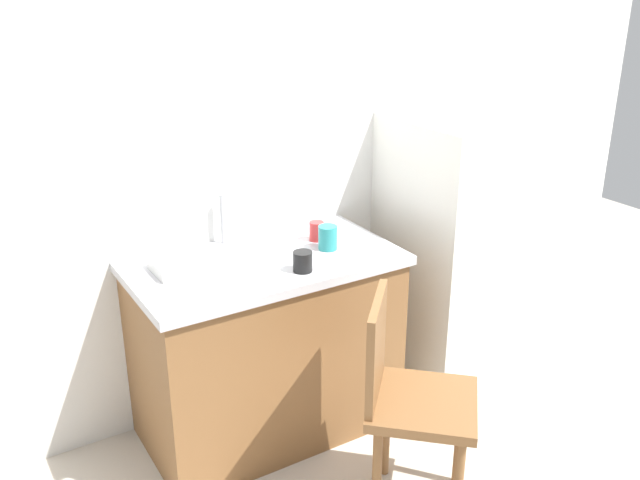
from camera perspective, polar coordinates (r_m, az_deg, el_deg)
name	(u,v)px	position (r m, az deg, el deg)	size (l,w,h in m)	color
back_wall	(271,134)	(3.23, -3.99, 8.63)	(4.80, 0.10, 2.58)	silver
cabinet_base	(267,350)	(3.17, -4.38, -8.95)	(1.10, 0.60, 0.81)	brown
countertop	(264,263)	(2.98, -4.61, -1.88)	(1.14, 0.64, 0.04)	#B7B7BC
faucet	(223,219)	(3.11, -7.93, 1.72)	(0.02, 0.02, 0.23)	#B7B7BC
refrigerator	(456,248)	(3.60, 11.09, -0.66)	(0.62, 0.63, 1.35)	silver
chair	(407,395)	(2.72, 7.16, -12.50)	(0.57, 0.57, 0.89)	brown
dish_tray	(188,263)	(2.91, -10.79, -1.83)	(0.28, 0.20, 0.05)	white
cup_teal	(328,238)	(3.04, 0.64, 0.20)	(0.08, 0.08, 0.11)	teal
cup_red	(317,231)	(3.14, -0.27, 0.73)	(0.07, 0.07, 0.09)	red
cup_black	(303,261)	(2.83, -1.43, -1.77)	(0.08, 0.08, 0.08)	black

